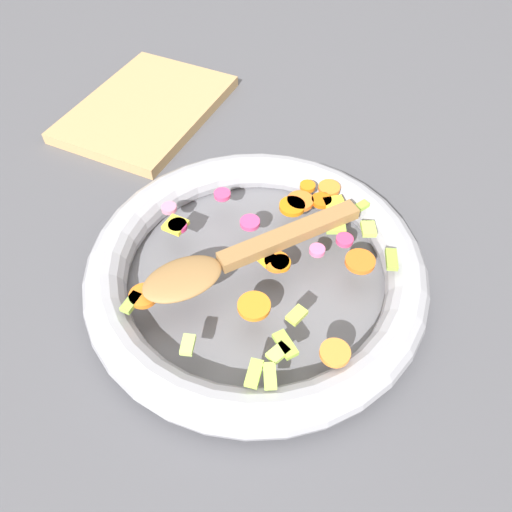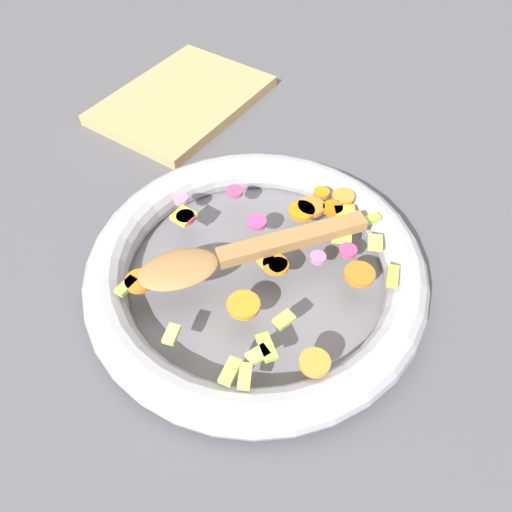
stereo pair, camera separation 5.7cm
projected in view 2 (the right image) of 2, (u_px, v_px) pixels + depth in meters
The scene contains 5 objects.
ground_plane at pixel (256, 282), 0.61m from camera, with size 4.00×4.00×0.00m, color #4C4C51.
skillet at pixel (256, 271), 0.60m from camera, with size 0.41×0.41×0.05m.
chopped_vegetables at pixel (275, 256), 0.57m from camera, with size 0.31×0.30×0.01m.
wooden_spoon at pixel (230, 255), 0.56m from camera, with size 0.24×0.19×0.01m.
cutting_board at pixel (183, 100), 0.85m from camera, with size 0.28×0.20×0.02m.
Camera 2 is at (-0.30, -0.21, 0.49)m, focal length 35.00 mm.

